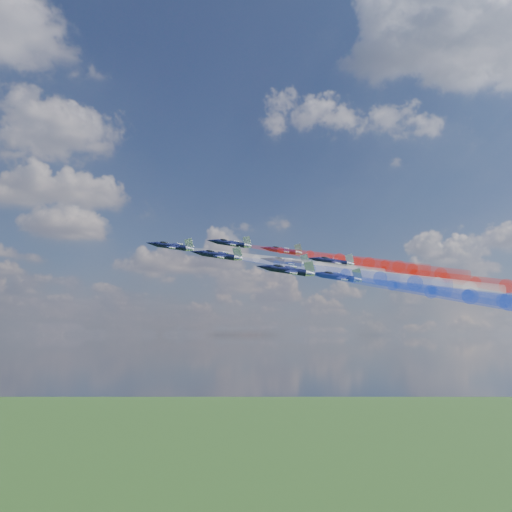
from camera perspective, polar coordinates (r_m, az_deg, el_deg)
jet_lead at (r=141.91m, az=-8.39°, el=0.96°), size 15.62×15.08×7.40m
trail_lead at (r=139.34m, az=3.21°, el=-0.69°), size 42.29×27.58×11.76m
jet_inner_left at (r=129.28m, az=-3.74°, el=0.06°), size 15.62×15.08×7.40m
trail_inner_left at (r=129.37m, az=8.93°, el=-1.74°), size 42.29×27.58×11.76m
jet_inner_right at (r=150.89m, az=-2.51°, el=1.25°), size 15.62×15.08×7.40m
trail_inner_right at (r=151.04m, az=8.34°, el=-0.29°), size 42.29×27.58×11.76m
jet_outer_left at (r=115.34m, az=3.23°, el=-1.46°), size 15.62×15.08×7.40m
trail_outer_left at (r=119.33m, az=17.09°, el=-3.36°), size 42.29×27.58×11.76m
jet_center_third at (r=139.19m, az=3.12°, el=-0.61°), size 15.62×15.08×7.40m
trail_center_third at (r=142.48m, az=14.69°, el=-2.23°), size 42.29×27.58×11.76m
jet_outer_right at (r=161.28m, az=2.72°, el=0.54°), size 15.62×15.08×7.40m
trail_outer_right at (r=163.89m, az=12.75°, el=-0.89°), size 42.29×27.58×11.76m
jet_rear_left at (r=128.34m, az=8.16°, el=-2.09°), size 15.62×15.08×7.40m
trail_rear_left at (r=134.38m, az=20.39°, el=-3.72°), size 42.29×27.58×11.76m
jet_rear_right at (r=148.19m, az=7.68°, el=-0.55°), size 15.62×15.08×7.40m
trail_rear_right at (r=153.50m, az=18.36°, el=-2.04°), size 42.29×27.58×11.76m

